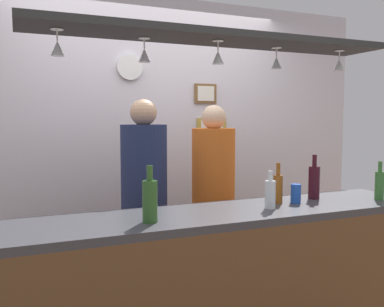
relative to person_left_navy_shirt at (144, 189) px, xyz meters
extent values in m
cube|color=silver|center=(0.24, 0.67, 0.29)|extent=(4.40, 0.06, 2.60)
cube|color=#38383D|center=(0.24, -0.78, -0.04)|extent=(2.70, 0.55, 0.04)
cube|color=black|center=(0.24, -0.73, 0.99)|extent=(2.20, 0.36, 0.04)
cylinder|color=silver|center=(-0.65, -0.73, 0.96)|extent=(0.06, 0.06, 0.00)
cylinder|color=silver|center=(-0.65, -0.73, 0.94)|extent=(0.01, 0.01, 0.06)
cone|color=silver|center=(-0.65, -0.73, 0.87)|extent=(0.07, 0.07, 0.08)
cylinder|color=silver|center=(-0.19, -0.67, 0.96)|extent=(0.06, 0.06, 0.00)
cylinder|color=silver|center=(-0.19, -0.67, 0.94)|extent=(0.01, 0.01, 0.06)
cone|color=silver|center=(-0.19, -0.67, 0.87)|extent=(0.07, 0.07, 0.08)
cylinder|color=silver|center=(0.23, -0.76, 0.96)|extent=(0.06, 0.06, 0.00)
cylinder|color=silver|center=(0.23, -0.76, 0.94)|extent=(0.01, 0.01, 0.06)
cone|color=silver|center=(0.23, -0.76, 0.87)|extent=(0.07, 0.07, 0.08)
cylinder|color=silver|center=(0.67, -0.69, 0.96)|extent=(0.06, 0.06, 0.00)
cylinder|color=silver|center=(0.67, -0.69, 0.94)|extent=(0.01, 0.01, 0.06)
cone|color=silver|center=(0.67, -0.69, 0.87)|extent=(0.07, 0.07, 0.08)
cylinder|color=silver|center=(1.12, -0.75, 0.96)|extent=(0.06, 0.06, 0.00)
cylinder|color=silver|center=(1.12, -0.75, 0.94)|extent=(0.01, 0.01, 0.06)
cone|color=silver|center=(1.12, -0.75, 0.87)|extent=(0.07, 0.07, 0.08)
cube|color=#2D334C|center=(0.00, 0.00, -0.61)|extent=(0.17, 0.18, 0.79)
cylinder|color=navy|center=(0.00, 0.00, 0.13)|extent=(0.34, 0.34, 0.69)
sphere|color=tan|center=(0.00, 0.00, 0.56)|extent=(0.20, 0.20, 0.20)
cube|color=#2D334C|center=(0.57, 0.00, -0.62)|extent=(0.17, 0.18, 0.78)
cylinder|color=orange|center=(0.57, 0.00, 0.11)|extent=(0.34, 0.34, 0.67)
sphere|color=beige|center=(0.57, 0.00, 0.53)|extent=(0.19, 0.19, 0.19)
cylinder|color=#336B2D|center=(1.37, -0.89, 0.07)|extent=(0.06, 0.06, 0.19)
cylinder|color=#336B2D|center=(1.37, -0.89, 0.20)|extent=(0.03, 0.03, 0.07)
cylinder|color=brown|center=(0.69, -0.71, 0.07)|extent=(0.06, 0.06, 0.18)
cylinder|color=brown|center=(0.69, -0.71, 0.20)|extent=(0.03, 0.03, 0.08)
cylinder|color=#380F19|center=(0.99, -0.68, 0.09)|extent=(0.08, 0.08, 0.22)
cylinder|color=#380F19|center=(0.99, -0.68, 0.24)|extent=(0.03, 0.03, 0.08)
cylinder|color=#2D5623|center=(-0.22, -0.87, 0.09)|extent=(0.08, 0.08, 0.22)
cylinder|color=#2D5623|center=(-0.22, -0.87, 0.24)|extent=(0.03, 0.03, 0.08)
cylinder|color=silver|center=(0.55, -0.84, 0.06)|extent=(0.06, 0.06, 0.17)
cylinder|color=silver|center=(0.55, -0.84, 0.18)|extent=(0.03, 0.03, 0.06)
cylinder|color=#1E4CB2|center=(0.79, -0.75, 0.04)|extent=(0.07, 0.07, 0.12)
cube|color=brown|center=(0.78, 0.63, 0.75)|extent=(0.22, 0.02, 0.18)
cube|color=white|center=(0.78, 0.61, 0.75)|extent=(0.17, 0.01, 0.14)
cube|color=#B29338|center=(0.85, 0.63, 0.43)|extent=(0.30, 0.02, 0.18)
cube|color=white|center=(0.85, 0.61, 0.43)|extent=(0.23, 0.01, 0.14)
cylinder|color=white|center=(0.06, 0.62, 0.96)|extent=(0.22, 0.03, 0.22)
camera|label=1|loc=(-0.85, -2.95, 0.52)|focal=39.10mm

